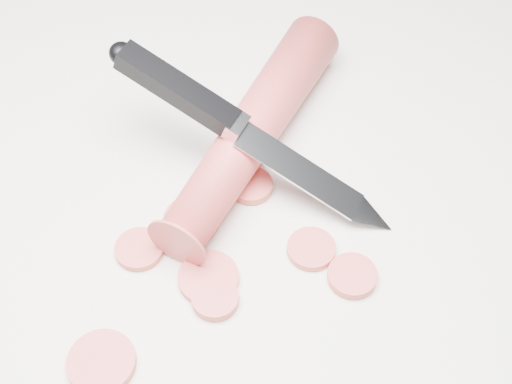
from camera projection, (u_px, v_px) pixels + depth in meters
name	position (u px, v px, depth m)	size (l,w,h in m)	color
ground	(192.00, 208.00, 0.49)	(2.40, 2.40, 0.00)	silver
carrot	(253.00, 129.00, 0.51)	(0.04, 0.04, 0.22)	#BD3234
carrot_slice_0	(102.00, 362.00, 0.42)	(0.04, 0.04, 0.01)	#C13F3D
carrot_slice_1	(215.00, 298.00, 0.45)	(0.03, 0.03, 0.01)	#C13F3D
carrot_slice_2	(139.00, 249.00, 0.47)	(0.03, 0.03, 0.01)	#C13F3D
carrot_slice_3	(352.00, 276.00, 0.46)	(0.03, 0.03, 0.01)	#C13F3D
carrot_slice_4	(251.00, 186.00, 0.50)	(0.03, 0.03, 0.01)	#C13F3D
carrot_slice_5	(191.00, 220.00, 0.48)	(0.04, 0.04, 0.01)	#C13F3D
carrot_slice_6	(311.00, 249.00, 0.47)	(0.03, 0.03, 0.01)	#C13F3D
carrot_slice_7	(208.00, 278.00, 0.46)	(0.04, 0.04, 0.01)	#C13F3D
kitchen_knife	(252.00, 134.00, 0.48)	(0.16, 0.18, 0.08)	silver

